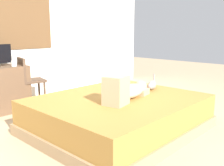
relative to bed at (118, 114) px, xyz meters
name	(u,v)px	position (x,y,z in m)	size (l,w,h in m)	color
ground_plane	(125,133)	(-0.01, -0.13, -0.22)	(16.00, 16.00, 0.00)	tan
back_wall_with_window	(22,22)	(-0.01, 2.34, 1.23)	(6.40, 0.14, 2.90)	silver
bed	(118,114)	(0.00, 0.00, 0.00)	(2.11, 1.78, 0.45)	#997A56
person_lying	(127,90)	(0.01, -0.14, 0.34)	(0.94, 0.44, 0.34)	#CCB299
cat	(152,85)	(0.69, -0.06, 0.29)	(0.33, 0.21, 0.21)	gray
cup	(14,63)	(-0.50, 1.79, 0.57)	(0.08, 0.08, 0.09)	white
chair_by_desk	(28,78)	(-0.25, 1.82, 0.29)	(0.46, 0.46, 0.86)	#4C3828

